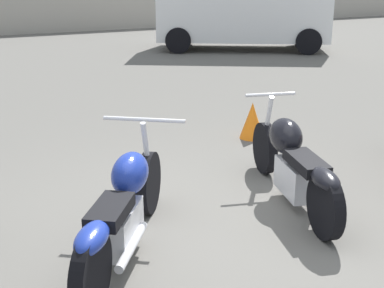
{
  "coord_description": "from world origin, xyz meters",
  "views": [
    {
      "loc": [
        -2.16,
        -3.77,
        2.22
      ],
      "look_at": [
        0.0,
        0.47,
        0.65
      ],
      "focal_mm": 50.0,
      "sensor_mm": 36.0,
      "label": 1
    }
  ],
  "objects_px": {
    "motorcycle_slot_1": "(123,209)",
    "motorcycle_slot_2": "(293,163)",
    "parked_van": "(243,5)",
    "traffic_cone_near": "(252,120)"
  },
  "relations": [
    {
      "from": "motorcycle_slot_1",
      "to": "motorcycle_slot_2",
      "type": "xyz_separation_m",
      "value": [
        1.84,
        0.25,
        -0.0
      ]
    },
    {
      "from": "motorcycle_slot_1",
      "to": "motorcycle_slot_2",
      "type": "distance_m",
      "value": 1.86
    },
    {
      "from": "parked_van",
      "to": "traffic_cone_near",
      "type": "bearing_deg",
      "value": 179.86
    },
    {
      "from": "motorcycle_slot_1",
      "to": "traffic_cone_near",
      "type": "xyz_separation_m",
      "value": [
        2.65,
        2.2,
        -0.17
      ]
    },
    {
      "from": "motorcycle_slot_2",
      "to": "parked_van",
      "type": "distance_m",
      "value": 10.58
    },
    {
      "from": "parked_van",
      "to": "motorcycle_slot_2",
      "type": "bearing_deg",
      "value": -178.4
    },
    {
      "from": "parked_van",
      "to": "traffic_cone_near",
      "type": "distance_m",
      "value": 8.51
    },
    {
      "from": "motorcycle_slot_1",
      "to": "motorcycle_slot_2",
      "type": "height_order",
      "value": "motorcycle_slot_1"
    },
    {
      "from": "motorcycle_slot_2",
      "to": "traffic_cone_near",
      "type": "bearing_deg",
      "value": 83.21
    },
    {
      "from": "motorcycle_slot_2",
      "to": "motorcycle_slot_1",
      "type": "bearing_deg",
      "value": -156.72
    }
  ]
}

